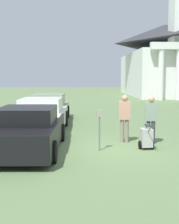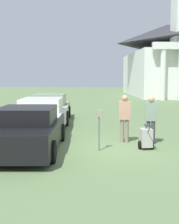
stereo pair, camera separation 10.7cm
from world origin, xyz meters
TOP-DOWN VIEW (x-y plane):
  - ground_plane at (0.00, 0.00)m, footprint 120.00×120.00m
  - parked_car_black at (-2.44, -0.22)m, footprint 2.15×4.88m
  - parked_car_white at (-2.44, 3.29)m, footprint 2.11×4.91m
  - parked_car_sage at (-2.44, 6.32)m, footprint 2.04×5.16m
  - parking_meter at (-0.15, -0.28)m, footprint 0.18×0.09m
  - person_worker at (0.84, 1.01)m, footprint 0.44×0.26m
  - person_supervisor at (1.74, 0.71)m, footprint 0.45×0.28m
  - equipment_cart at (1.42, -0.08)m, footprint 0.49×0.99m
  - church at (10.04, 29.48)m, footprint 9.13×17.84m

SIDE VIEW (x-z plane):
  - ground_plane at x=0.00m, z-range 0.00..0.00m
  - equipment_cart at x=1.42m, z-range -0.11..0.89m
  - parked_car_black at x=-2.44m, z-range -0.05..1.39m
  - parked_car_sage at x=-2.44m, z-range -0.06..1.42m
  - parked_car_white at x=-2.44m, z-range -0.05..1.43m
  - parking_meter at x=-0.15m, z-range 0.26..1.59m
  - person_supervisor at x=1.74m, z-range 0.12..1.83m
  - person_worker at x=0.84m, z-range 0.12..1.86m
  - church at x=10.04m, z-range -5.49..15.37m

